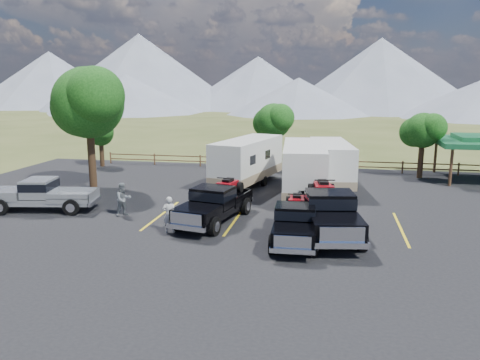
% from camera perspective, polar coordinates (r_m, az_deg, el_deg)
% --- Properties ---
extents(ground, '(320.00, 320.00, 0.00)m').
position_cam_1_polar(ground, '(19.71, 2.87, -8.49)').
color(ground, '#414C20').
rests_on(ground, ground).
extents(asphalt_lot, '(44.00, 34.00, 0.04)m').
position_cam_1_polar(asphalt_lot, '(22.52, 3.98, -5.84)').
color(asphalt_lot, black).
rests_on(asphalt_lot, ground).
extents(stall_lines, '(12.12, 5.50, 0.01)m').
position_cam_1_polar(stall_lines, '(23.46, 4.29, -5.06)').
color(stall_lines, yellow).
rests_on(stall_lines, asphalt_lot).
extents(tree_big_nw, '(5.54, 5.18, 7.84)m').
position_cam_1_polar(tree_big_nw, '(31.29, -18.07, 8.94)').
color(tree_big_nw, black).
rests_on(tree_big_nw, ground).
extents(tree_ne_a, '(3.11, 2.92, 4.76)m').
position_cam_1_polar(tree_ne_a, '(36.05, 21.37, 5.64)').
color(tree_ne_a, black).
rests_on(tree_ne_a, ground).
extents(tree_north, '(3.46, 3.24, 5.25)m').
position_cam_1_polar(tree_north, '(37.74, 4.08, 7.18)').
color(tree_north, black).
rests_on(tree_north, ground).
extents(tree_nw_small, '(2.59, 2.43, 3.85)m').
position_cam_1_polar(tree_nw_small, '(40.15, -16.65, 5.49)').
color(tree_nw_small, black).
rests_on(tree_nw_small, ground).
extents(rail_fence, '(36.12, 0.12, 1.00)m').
position_cam_1_polar(rail_fence, '(37.34, 10.06, 1.99)').
color(rail_fence, brown).
rests_on(rail_fence, ground).
extents(mountain_range, '(209.00, 71.00, 20.00)m').
position_cam_1_polar(mountain_range, '(124.72, 6.59, 12.14)').
color(mountain_range, slate).
rests_on(mountain_range, ground).
extents(rig_left, '(3.02, 6.24, 2.00)m').
position_cam_1_polar(rig_left, '(23.21, -3.06, -2.77)').
color(rig_left, black).
rests_on(rig_left, asphalt_lot).
extents(rig_center, '(2.12, 5.57, 1.84)m').
position_cam_1_polar(rig_center, '(20.60, 6.75, -4.95)').
color(rig_center, black).
rests_on(rig_center, asphalt_lot).
extents(rig_right, '(3.24, 6.98, 2.24)m').
position_cam_1_polar(rig_right, '(21.71, 10.72, -3.66)').
color(rig_right, black).
rests_on(rig_right, asphalt_lot).
extents(trailer_left, '(3.96, 9.00, 3.13)m').
position_cam_1_polar(trailer_left, '(31.24, 0.92, 2.27)').
color(trailer_left, silver).
rests_on(trailer_left, asphalt_lot).
extents(trailer_center, '(2.99, 9.30, 3.22)m').
position_cam_1_polar(trailer_center, '(28.07, 7.77, 1.19)').
color(trailer_center, silver).
rests_on(trailer_center, asphalt_lot).
extents(trailer_right, '(3.14, 8.58, 2.96)m').
position_cam_1_polar(trailer_right, '(31.35, 11.06, 1.93)').
color(trailer_right, silver).
rests_on(trailer_right, asphalt_lot).
extents(pickup_silver, '(6.05, 2.87, 1.74)m').
position_cam_1_polar(pickup_silver, '(27.31, -22.91, -1.61)').
color(pickup_silver, '#9EA2A7').
rests_on(pickup_silver, asphalt_lot).
extents(person_a, '(0.72, 0.57, 1.71)m').
position_cam_1_polar(person_a, '(21.75, -8.60, -4.19)').
color(person_a, '#B8B8B8').
rests_on(person_a, asphalt_lot).
extents(person_b, '(1.05, 1.07, 1.74)m').
position_cam_1_polar(person_b, '(24.95, -14.03, -2.30)').
color(person_b, slate).
rests_on(person_b, asphalt_lot).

